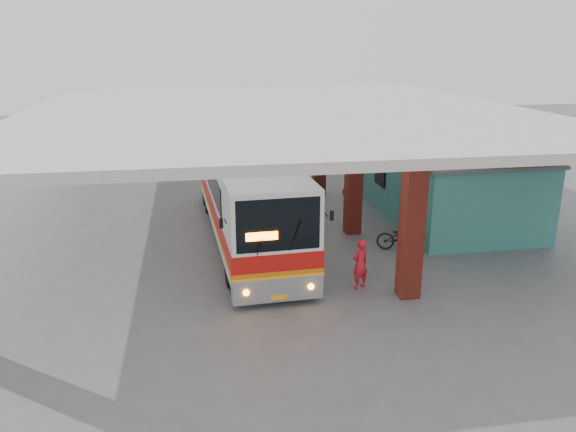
# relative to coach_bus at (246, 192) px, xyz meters

# --- Properties ---
(ground) EXTENTS (90.00, 90.00, 0.00)m
(ground) POSITION_rel_coach_bus_xyz_m (1.26, -3.08, -1.84)
(ground) COLOR #515154
(ground) RESTS_ON ground
(brick_columns) EXTENTS (20.10, 21.60, 4.35)m
(brick_columns) POSITION_rel_coach_bus_xyz_m (2.69, 1.92, 0.34)
(brick_columns) COLOR maroon
(brick_columns) RESTS_ON ground
(canopy_roof) EXTENTS (21.00, 23.00, 0.30)m
(canopy_roof) POSITION_rel_coach_bus_xyz_m (1.76, 3.42, 2.66)
(canopy_roof) COLOR beige
(canopy_roof) RESTS_ON brick_columns
(shop_building) EXTENTS (5.20, 8.20, 3.11)m
(shop_building) POSITION_rel_coach_bus_xyz_m (8.76, 0.92, -0.28)
(shop_building) COLOR #2D7271
(shop_building) RESTS_ON ground
(coach_bus) EXTENTS (3.24, 12.82, 3.70)m
(coach_bus) POSITION_rel_coach_bus_xyz_m (0.00, 0.00, 0.00)
(coach_bus) COLOR silver
(coach_bus) RESTS_ON ground
(motorcycle) EXTENTS (2.04, 1.30, 1.01)m
(motorcycle) POSITION_rel_coach_bus_xyz_m (5.53, -2.39, -1.33)
(motorcycle) COLOR black
(motorcycle) RESTS_ON ground
(pedestrian) EXTENTS (0.69, 0.58, 1.60)m
(pedestrian) POSITION_rel_coach_bus_xyz_m (2.99, -5.28, -1.04)
(pedestrian) COLOR red
(pedestrian) RESTS_ON ground
(red_chair) EXTENTS (0.58, 0.58, 0.86)m
(red_chair) POSITION_rel_coach_bus_xyz_m (5.76, 5.63, -1.44)
(red_chair) COLOR #B32113
(red_chair) RESTS_ON ground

